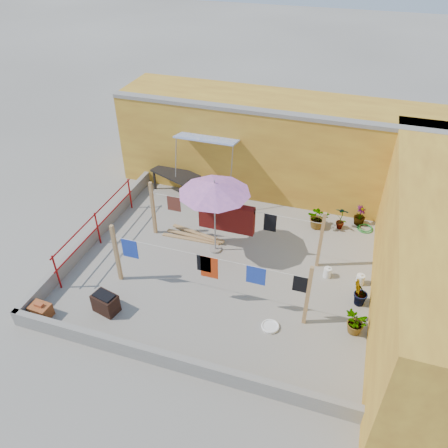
% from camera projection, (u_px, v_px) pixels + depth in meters
% --- Properties ---
extents(ground, '(80.00, 80.00, 0.00)m').
position_uv_depth(ground, '(224.00, 265.00, 12.36)').
color(ground, '#9E998E').
rests_on(ground, ground).
extents(wall_back, '(11.00, 3.27, 3.21)m').
position_uv_depth(wall_back, '(280.00, 146.00, 14.89)').
color(wall_back, gold).
rests_on(wall_back, ground).
extents(wall_right, '(2.40, 9.00, 3.20)m').
position_uv_depth(wall_right, '(437.00, 259.00, 10.12)').
color(wall_right, gold).
rests_on(wall_right, ground).
extents(parapet_front, '(8.30, 0.16, 0.44)m').
position_uv_depth(parapet_front, '(173.00, 361.00, 9.48)').
color(parapet_front, gray).
rests_on(parapet_front, ground).
extents(parapet_left, '(0.16, 7.30, 0.44)m').
position_uv_depth(parapet_left, '(96.00, 232.00, 13.25)').
color(parapet_left, gray).
rests_on(parapet_left, ground).
extents(red_railing, '(0.05, 4.20, 1.10)m').
position_uv_depth(red_railing, '(97.00, 224.00, 12.74)').
color(red_railing, maroon).
rests_on(red_railing, ground).
extents(clothesline_rig, '(5.09, 2.35, 1.80)m').
position_uv_depth(clothesline_rig, '(225.00, 224.00, 12.16)').
color(clothesline_rig, tan).
rests_on(clothesline_rig, ground).
extents(patio_umbrella, '(2.61, 2.61, 2.38)m').
position_uv_depth(patio_umbrella, '(214.00, 188.00, 11.63)').
color(patio_umbrella, gray).
rests_on(patio_umbrella, ground).
extents(outdoor_table, '(1.86, 1.39, 0.78)m').
position_uv_depth(outdoor_table, '(175.00, 174.00, 15.10)').
color(outdoor_table, black).
rests_on(outdoor_table, ground).
extents(brick_stack, '(0.52, 0.39, 0.43)m').
position_uv_depth(brick_stack, '(41.00, 311.00, 10.72)').
color(brick_stack, '#A75626').
rests_on(brick_stack, ground).
extents(lumber_pile, '(1.96, 0.57, 0.12)m').
position_uv_depth(lumber_pile, '(194.00, 236.00, 13.34)').
color(lumber_pile, tan).
rests_on(lumber_pile, ground).
extents(brazier, '(0.69, 0.53, 0.55)m').
position_uv_depth(brazier, '(106.00, 303.00, 10.82)').
color(brazier, black).
rests_on(brazier, ground).
extents(white_basin, '(0.44, 0.44, 0.08)m').
position_uv_depth(white_basin, '(270.00, 326.00, 10.50)').
color(white_basin, white).
rests_on(white_basin, ground).
extents(water_jug_a, '(0.22, 0.22, 0.34)m').
position_uv_depth(water_jug_a, '(360.00, 280.00, 11.66)').
color(water_jug_a, white).
rests_on(water_jug_a, ground).
extents(water_jug_b, '(0.22, 0.22, 0.34)m').
position_uv_depth(water_jug_b, '(327.00, 272.00, 11.89)').
color(water_jug_b, white).
rests_on(water_jug_b, ground).
extents(green_hose, '(0.49, 0.49, 0.07)m').
position_uv_depth(green_hose, '(365.00, 228.00, 13.71)').
color(green_hose, '#1B7D28').
rests_on(green_hose, ground).
extents(plant_back_a, '(0.74, 0.66, 0.74)m').
position_uv_depth(plant_back_a, '(318.00, 217.00, 13.60)').
color(plant_back_a, '#1B5A19').
rests_on(plant_back_a, ground).
extents(plant_back_b, '(0.48, 0.48, 0.65)m').
position_uv_depth(plant_back_b, '(360.00, 216.00, 13.76)').
color(plant_back_b, '#1B5A19').
rests_on(plant_back_b, ground).
extents(plant_right_a, '(0.46, 0.34, 0.81)m').
position_uv_depth(plant_right_a, '(341.00, 218.00, 13.54)').
color(plant_right_a, '#1B5A19').
rests_on(plant_right_a, ground).
extents(plant_right_b, '(0.56, 0.56, 0.79)m').
position_uv_depth(plant_right_b, '(360.00, 293.00, 10.91)').
color(plant_right_b, '#1B5A19').
rests_on(plant_right_b, ground).
extents(plant_right_c, '(0.63, 0.69, 0.67)m').
position_uv_depth(plant_right_c, '(356.00, 323.00, 10.20)').
color(plant_right_c, '#1B5A19').
rests_on(plant_right_c, ground).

